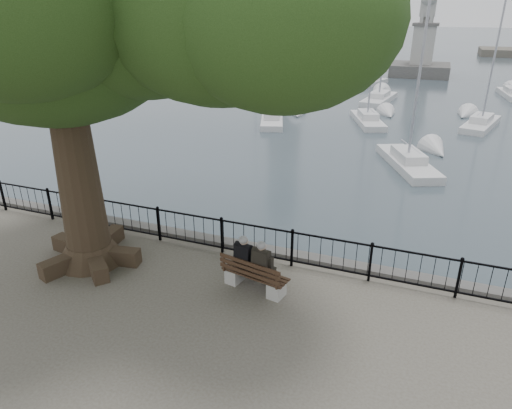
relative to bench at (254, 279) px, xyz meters
The scene contains 14 objects.
harbor 2.11m from the bench, 104.36° to the left, with size 260.00×260.00×1.20m.
railing 1.49m from the bench, 109.21° to the left, with size 22.06×0.06×1.00m.
bench is the anchor object (origin of this frame).
person_left 0.44m from the bench, 149.26° to the left, with size 0.48×0.74×1.38m.
person_right 0.41m from the bench, 12.07° to the left, with size 0.48×0.74×1.38m.
lion_monument 48.84m from the bench, 88.22° to the left, with size 6.40×6.40×9.34m.
sailboat_a 21.54m from the bench, 107.99° to the left, with size 2.93×5.27×10.04m.
sailboat_b 22.72m from the bench, 91.40° to the left, with size 3.14×5.33×11.83m.
sailboat_c 14.34m from the bench, 79.27° to the left, with size 3.58×5.54×9.83m.
sailboat_d 25.12m from the bench, 74.87° to the left, with size 2.84×5.54×8.66m.
sailboat_e 35.02m from the bench, 110.82° to the left, with size 3.71×5.67×12.44m.
sailboat_f 30.79m from the bench, 91.46° to the left, with size 2.47×6.26×13.60m.
sailboat_g 38.72m from the bench, 75.23° to the left, with size 2.22×5.74×10.70m.
sailboat_h 39.74m from the bench, 94.07° to the left, with size 3.10×5.81×14.25m.
Camera 1 is at (3.85, -7.52, 6.25)m, focal length 32.00 mm.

